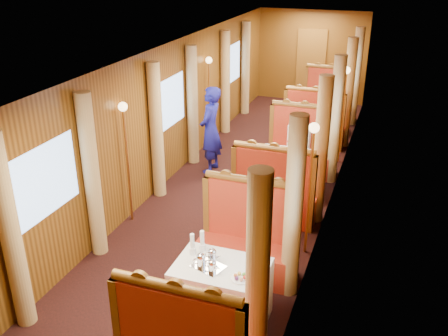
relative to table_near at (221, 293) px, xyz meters
The scene contains 47 objects.
floor 3.60m from the table_near, 102.09° to the left, with size 3.00×12.00×0.01m, color black, non-canonical shape.
ceiling 4.16m from the table_near, 102.09° to the left, with size 3.00×12.00×0.01m, color silver, non-canonical shape.
wall_far 9.57m from the table_near, 94.51° to the left, with size 3.00×2.50×0.01m, color brown, non-canonical shape.
wall_left 4.25m from the table_near, 122.74° to the left, with size 12.00×2.50×0.01m, color brown, non-canonical shape.
wall_right 3.68m from the table_near, 77.91° to the left, with size 12.00×2.50×0.01m, color brown, non-canonical shape.
doorway_far 9.52m from the table_near, 94.53° to the left, with size 0.80×0.04×2.00m, color brown.
table_near is the anchor object (origin of this frame).
banquette_near_aft 1.02m from the table_near, 90.00° to the left, with size 1.30×0.55×1.34m.
table_mid 3.50m from the table_near, 90.00° to the left, with size 1.05×0.72×0.75m, color white.
banquette_mid_fwd 2.49m from the table_near, 90.00° to the left, with size 1.30×0.55×1.34m.
banquette_mid_aft 4.51m from the table_near, 90.00° to the left, with size 1.30×0.55×1.34m.
table_far 7.00m from the table_near, 90.00° to the left, with size 1.05×0.72×0.75m, color white.
banquette_far_fwd 5.99m from the table_near, 90.00° to the left, with size 1.30×0.55×1.34m.
banquette_far_aft 8.01m from the table_near, 90.00° to the left, with size 1.30×0.55×1.34m.
tea_tray 0.41m from the table_near, 151.25° to the right, with size 0.34×0.26×0.01m, color silver.
teapot_left 0.50m from the table_near, 153.05° to the right, with size 0.17×0.13×0.14m, color silver, non-canonical shape.
teapot_right 0.46m from the table_near, 107.71° to the right, with size 0.15×0.11×0.12m, color silver, non-canonical shape.
teapot_back 0.46m from the table_near, 162.69° to the left, with size 0.16×0.12×0.13m, color silver, non-canonical shape.
fruit_plate 0.51m from the table_near, 29.94° to the right, with size 0.21×0.21×0.05m.
cup_inboard 0.63m from the table_near, 163.21° to the left, with size 0.08×0.08×0.26m.
cup_outboard 0.61m from the table_near, 144.81° to the left, with size 0.08×0.08×0.26m.
rose_vase_mid 3.55m from the table_near, 90.37° to the left, with size 0.06×0.06×0.36m.
rose_vase_far 6.98m from the table_near, 90.00° to the left, with size 0.06×0.06×0.36m.
window_left_near 2.48m from the table_near, behind, with size 1.20×0.90×0.01m, color #88ADDC, non-canonical shape.
curtain_left_near_a 2.41m from the table_near, 159.89° to the right, with size 0.22×0.22×2.35m, color tan.
curtain_left_near_b 2.41m from the table_near, 159.89° to the left, with size 0.22×0.22×2.35m, color tan.
window_right_near 1.30m from the table_near, ahead, with size 1.20×0.90×0.01m, color #88ADDC, non-canonical shape.
curtain_right_near_a 1.28m from the table_near, 51.07° to the right, with size 0.22×0.22×2.35m, color tan.
curtain_right_near_b 1.28m from the table_near, 51.07° to the left, with size 0.22×0.22×2.35m, color tan.
window_left_mid 4.29m from the table_near, 122.56° to the left, with size 1.20×0.90×0.01m, color #88ADDC, non-canonical shape.
curtain_left_mid_a 3.55m from the table_near, 128.06° to the left, with size 0.22×0.22×2.35m, color tan.
curtain_left_mid_b 4.85m from the table_near, 116.46° to the left, with size 0.22×0.22×2.35m, color tan.
window_right_mid 3.73m from the table_near, 78.14° to the left, with size 1.20×0.90×0.01m, color #88ADDC, non-canonical shape.
curtain_right_mid_a 2.90m from the table_near, 76.96° to the left, with size 0.22×0.22×2.35m, color tan.
curtain_right_mid_b 4.40m from the table_near, 81.63° to the left, with size 0.22×0.22×2.35m, color tan.
window_left_far 7.43m from the table_near, 107.71° to the left, with size 1.20×0.90×0.01m, color #88ADDC, non-canonical shape.
curtain_left_far_a 6.62m from the table_near, 108.90° to the left, with size 0.22×0.22×2.35m, color tan.
curtain_left_far_b 8.11m from the table_near, 105.31° to the left, with size 0.22×0.22×2.35m, color tan.
window_right_far 7.12m from the table_near, 84.01° to the left, with size 1.20×0.90×0.01m, color #88ADDC, non-canonical shape.
curtain_right_far_a 6.30m from the table_near, 84.22° to the left, with size 0.22×0.22×2.35m, color tan.
curtain_right_far_b 7.85m from the table_near, 85.37° to the left, with size 0.22×0.22×2.35m, color tan.
sconce_left_fore 2.95m from the table_near, 140.86° to the left, with size 0.14×0.14×1.95m.
sconce_right_fore 2.12m from the table_near, 69.62° to the left, with size 0.14×0.14×1.95m.
sconce_left_aft 5.76m from the table_near, 112.27° to the left, with size 0.14×0.14×1.95m.
sconce_right_aft 5.39m from the table_near, 82.94° to the left, with size 0.14×0.14×1.95m.
steward 4.33m from the table_near, 112.39° to the left, with size 0.61×0.40×1.68m, color navy.
passenger 4.28m from the table_near, 90.00° to the left, with size 0.40×0.44×0.76m.
Camera 1 is at (2.33, -7.87, 4.00)m, focal length 40.00 mm.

